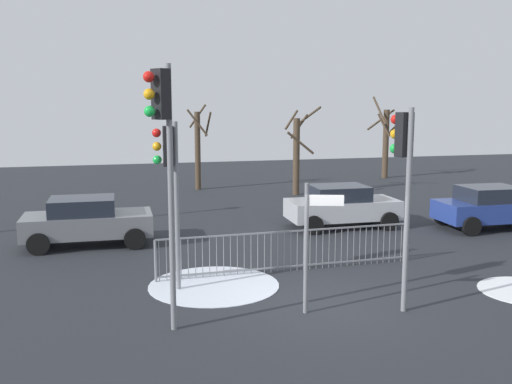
{
  "coord_description": "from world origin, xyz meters",
  "views": [
    {
      "loc": [
        -4.41,
        -11.23,
        4.34
      ],
      "look_at": [
        -0.83,
        2.59,
        2.1
      ],
      "focal_mm": 40.58,
      "sensor_mm": 36.0,
      "label": 1
    }
  ],
  "objects_px": {
    "car_grey_near": "(87,221)",
    "car_silver_mid": "(342,206)",
    "traffic_light_rear_right": "(169,168)",
    "bare_tree_right": "(297,152)",
    "bare_tree_centre": "(198,147)",
    "direction_sign_post": "(310,241)",
    "traffic_light_foreground_left": "(404,163)",
    "traffic_light_rear_left": "(163,139)",
    "bare_tree_left": "(385,140)",
    "car_blue_trailing": "(492,207)"
  },
  "relations": [
    {
      "from": "car_grey_near",
      "to": "car_silver_mid",
      "type": "bearing_deg",
      "value": 3.8
    },
    {
      "from": "bare_tree_right",
      "to": "traffic_light_foreground_left",
      "type": "bearing_deg",
      "value": -100.37
    },
    {
      "from": "traffic_light_foreground_left",
      "to": "car_blue_trailing",
      "type": "height_order",
      "value": "traffic_light_foreground_left"
    },
    {
      "from": "traffic_light_rear_left",
      "to": "traffic_light_rear_right",
      "type": "bearing_deg",
      "value": -37.27
    },
    {
      "from": "traffic_light_foreground_left",
      "to": "car_grey_near",
      "type": "height_order",
      "value": "traffic_light_foreground_left"
    },
    {
      "from": "car_silver_mid",
      "to": "bare_tree_centre",
      "type": "distance_m",
      "value": 10.63
    },
    {
      "from": "traffic_light_rear_right",
      "to": "direction_sign_post",
      "type": "xyz_separation_m",
      "value": [
        2.58,
        -2.2,
        -1.32
      ]
    },
    {
      "from": "traffic_light_rear_right",
      "to": "car_blue_trailing",
      "type": "height_order",
      "value": "traffic_light_rear_right"
    },
    {
      "from": "traffic_light_rear_left",
      "to": "bare_tree_left",
      "type": "bearing_deg",
      "value": -65.67
    },
    {
      "from": "car_silver_mid",
      "to": "car_blue_trailing",
      "type": "bearing_deg",
      "value": -15.5
    },
    {
      "from": "bare_tree_right",
      "to": "car_blue_trailing",
      "type": "bearing_deg",
      "value": -64.32
    },
    {
      "from": "traffic_light_foreground_left",
      "to": "car_grey_near",
      "type": "xyz_separation_m",
      "value": [
        -6.52,
        7.33,
        -2.33
      ]
    },
    {
      "from": "car_blue_trailing",
      "to": "traffic_light_foreground_left",
      "type": "bearing_deg",
      "value": -135.84
    },
    {
      "from": "car_blue_trailing",
      "to": "bare_tree_centre",
      "type": "distance_m",
      "value": 14.24
    },
    {
      "from": "car_blue_trailing",
      "to": "traffic_light_rear_left",
      "type": "bearing_deg",
      "value": -150.07
    },
    {
      "from": "bare_tree_left",
      "to": "traffic_light_foreground_left",
      "type": "bearing_deg",
      "value": -116.13
    },
    {
      "from": "traffic_light_rear_right",
      "to": "bare_tree_right",
      "type": "distance_m",
      "value": 14.46
    },
    {
      "from": "car_silver_mid",
      "to": "bare_tree_right",
      "type": "relative_size",
      "value": 0.93
    },
    {
      "from": "car_silver_mid",
      "to": "bare_tree_left",
      "type": "relative_size",
      "value": 0.83
    },
    {
      "from": "traffic_light_foreground_left",
      "to": "traffic_light_rear_right",
      "type": "xyz_separation_m",
      "value": [
        -4.5,
        2.45,
        -0.24
      ]
    },
    {
      "from": "traffic_light_rear_right",
      "to": "bare_tree_left",
      "type": "distance_m",
      "value": 22.09
    },
    {
      "from": "traffic_light_rear_left",
      "to": "traffic_light_rear_right",
      "type": "xyz_separation_m",
      "value": [
        0.35,
        2.44,
        -0.81
      ]
    },
    {
      "from": "traffic_light_foreground_left",
      "to": "traffic_light_rear_right",
      "type": "bearing_deg",
      "value": 132.48
    },
    {
      "from": "traffic_light_rear_right",
      "to": "bare_tree_left",
      "type": "relative_size",
      "value": 0.84
    },
    {
      "from": "bare_tree_right",
      "to": "car_silver_mid",
      "type": "bearing_deg",
      "value": -96.09
    },
    {
      "from": "traffic_light_foreground_left",
      "to": "traffic_light_rear_left",
      "type": "bearing_deg",
      "value": 160.94
    },
    {
      "from": "bare_tree_right",
      "to": "bare_tree_centre",
      "type": "bearing_deg",
      "value": 146.33
    },
    {
      "from": "traffic_light_foreground_left",
      "to": "bare_tree_left",
      "type": "xyz_separation_m",
      "value": [
        9.56,
        19.48,
        -0.92
      ]
    },
    {
      "from": "traffic_light_rear_left",
      "to": "bare_tree_right",
      "type": "xyz_separation_m",
      "value": [
        7.58,
        14.94,
        -1.64
      ]
    },
    {
      "from": "bare_tree_left",
      "to": "bare_tree_centre",
      "type": "height_order",
      "value": "bare_tree_left"
    },
    {
      "from": "direction_sign_post",
      "to": "car_grey_near",
      "type": "height_order",
      "value": "direction_sign_post"
    },
    {
      "from": "car_silver_mid",
      "to": "car_grey_near",
      "type": "bearing_deg",
      "value": -175.87
    },
    {
      "from": "bare_tree_centre",
      "to": "traffic_light_rear_right",
      "type": "bearing_deg",
      "value": -101.2
    },
    {
      "from": "bare_tree_centre",
      "to": "bare_tree_right",
      "type": "distance_m",
      "value": 5.05
    },
    {
      "from": "traffic_light_rear_right",
      "to": "direction_sign_post",
      "type": "height_order",
      "value": "traffic_light_rear_right"
    },
    {
      "from": "traffic_light_rear_left",
      "to": "car_silver_mid",
      "type": "bearing_deg",
      "value": -70.45
    },
    {
      "from": "car_silver_mid",
      "to": "bare_tree_centre",
      "type": "relative_size",
      "value": 0.91
    },
    {
      "from": "traffic_light_rear_right",
      "to": "bare_tree_left",
      "type": "height_order",
      "value": "bare_tree_left"
    },
    {
      "from": "direction_sign_post",
      "to": "car_grey_near",
      "type": "distance_m",
      "value": 8.48
    },
    {
      "from": "traffic_light_foreground_left",
      "to": "bare_tree_centre",
      "type": "relative_size",
      "value": 1.0
    },
    {
      "from": "direction_sign_post",
      "to": "bare_tree_left",
      "type": "distance_m",
      "value": 22.41
    },
    {
      "from": "traffic_light_rear_left",
      "to": "traffic_light_foreground_left",
      "type": "height_order",
      "value": "traffic_light_rear_left"
    },
    {
      "from": "traffic_light_rear_right",
      "to": "car_silver_mid",
      "type": "bearing_deg",
      "value": -48.58
    },
    {
      "from": "bare_tree_right",
      "to": "traffic_light_rear_left",
      "type": "bearing_deg",
      "value": -116.9
    },
    {
      "from": "traffic_light_rear_left",
      "to": "bare_tree_left",
      "type": "xyz_separation_m",
      "value": [
        14.4,
        19.47,
        -1.48
      ]
    },
    {
      "from": "car_grey_near",
      "to": "bare_tree_left",
      "type": "distance_m",
      "value": 20.2
    },
    {
      "from": "bare_tree_right",
      "to": "direction_sign_post",
      "type": "bearing_deg",
      "value": -107.57
    },
    {
      "from": "traffic_light_rear_left",
      "to": "traffic_light_rear_right",
      "type": "relative_size",
      "value": 1.29
    },
    {
      "from": "direction_sign_post",
      "to": "bare_tree_left",
      "type": "xyz_separation_m",
      "value": [
        11.48,
        19.23,
        0.65
      ]
    },
    {
      "from": "traffic_light_rear_right",
      "to": "bare_tree_centre",
      "type": "distance_m",
      "value": 15.61
    }
  ]
}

